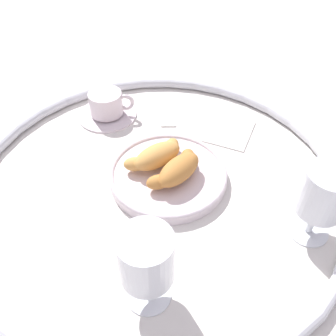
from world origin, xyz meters
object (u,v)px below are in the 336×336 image
at_px(croissant_small, 157,156).
at_px(juice_glass_left, 323,196).
at_px(croissant_large, 178,170).
at_px(juice_glass_right, 146,261).
at_px(pastry_plate, 168,175).
at_px(folded_napkin, 226,130).
at_px(sugar_packet, 168,119).
at_px(coffee_cup_near, 107,106).

xyz_separation_m(croissant_small, juice_glass_left, (-0.07, -0.29, 0.05)).
xyz_separation_m(croissant_large, juice_glass_right, (-0.23, -0.01, 0.05)).
height_order(pastry_plate, croissant_small, croissant_small).
bearing_deg(juice_glass_right, pastry_plate, 8.18).
bearing_deg(pastry_plate, croissant_small, 60.76).
distance_m(croissant_large, folded_napkin, 0.20).
bearing_deg(croissant_small, croissant_large, -118.90).
relative_size(pastry_plate, folded_napkin, 2.06).
bearing_deg(juice_glass_left, sugar_packet, 52.29).
relative_size(coffee_cup_near, juice_glass_right, 0.97).
bearing_deg(croissant_small, juice_glass_right, -166.45).
height_order(juice_glass_right, folded_napkin, juice_glass_right).
xyz_separation_m(croissant_large, croissant_small, (0.03, 0.05, 0.00)).
xyz_separation_m(croissant_large, folded_napkin, (0.19, -0.06, -0.04)).
distance_m(sugar_packet, folded_napkin, 0.14).
distance_m(croissant_large, coffee_cup_near, 0.28).
xyz_separation_m(sugar_packet, folded_napkin, (-0.01, -0.14, -0.00)).
relative_size(croissant_large, sugar_packet, 2.47).
bearing_deg(coffee_cup_near, folded_napkin, -87.31).
bearing_deg(folded_napkin, croissant_large, 161.10).
bearing_deg(pastry_plate, sugar_packet, 15.02).
distance_m(juice_glass_left, juice_glass_right, 0.29).
bearing_deg(juice_glass_left, croissant_large, 79.08).
relative_size(croissant_large, coffee_cup_near, 0.91).
height_order(croissant_large, sugar_packet, croissant_large).
relative_size(pastry_plate, juice_glass_right, 1.62).
xyz_separation_m(croissant_small, coffee_cup_near, (0.15, 0.16, -0.02)).
distance_m(croissant_small, sugar_packet, 0.17).
xyz_separation_m(juice_glass_left, sugar_packet, (0.24, 0.31, -0.09)).
bearing_deg(croissant_small, pastry_plate, -119.24).
xyz_separation_m(pastry_plate, coffee_cup_near, (0.16, 0.19, 0.01)).
bearing_deg(croissant_small, coffee_cup_near, 47.48).
distance_m(pastry_plate, juice_glass_left, 0.28).
xyz_separation_m(juice_glass_right, sugar_packet, (0.42, 0.08, -0.09)).
bearing_deg(pastry_plate, croissant_large, -118.47).
xyz_separation_m(coffee_cup_near, juice_glass_left, (-0.22, -0.45, 0.07)).
bearing_deg(coffee_cup_near, croissant_large, -129.82).
distance_m(juice_glass_right, sugar_packet, 0.44).
xyz_separation_m(pastry_plate, croissant_small, (0.01, 0.03, 0.03)).
relative_size(pastry_plate, croissant_small, 1.92).
relative_size(croissant_small, sugar_packet, 2.37).
distance_m(croissant_large, croissant_small, 0.05).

